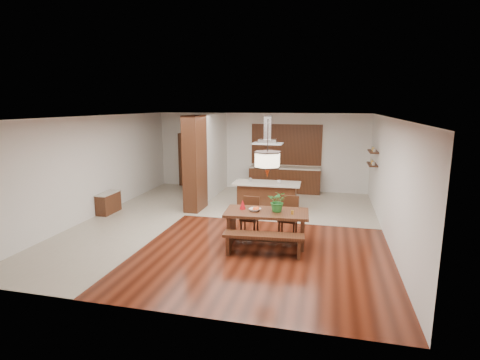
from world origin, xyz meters
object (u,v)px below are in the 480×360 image
(dining_bench, at_px, (263,245))
(dining_chair_left, at_px, (250,216))
(pendant_lantern, at_px, (268,149))
(microwave, at_px, (264,163))
(fruit_bowl, at_px, (255,210))
(hallway_console, at_px, (108,203))
(foliage_plant, at_px, (278,201))
(range_hood, at_px, (268,130))
(kitchen_island, at_px, (267,195))
(dining_table, at_px, (267,220))
(dining_chair_right, at_px, (288,217))
(island_cup, at_px, (279,182))

(dining_bench, height_order, dining_chair_left, dining_chair_left)
(pendant_lantern, xyz_separation_m, microwave, (-1.00, 5.37, -1.16))
(pendant_lantern, distance_m, fruit_bowl, 1.45)
(dining_chair_left, bearing_deg, hallway_console, 172.49)
(fruit_bowl, bearing_deg, hallway_console, 163.09)
(foliage_plant, bearing_deg, hallway_console, 165.48)
(pendant_lantern, bearing_deg, hallway_console, 164.36)
(hallway_console, xyz_separation_m, pendant_lantern, (5.03, -1.41, 1.93))
(dining_bench, relative_size, pendant_lantern, 1.32)
(dining_bench, distance_m, foliage_plant, 1.10)
(hallway_console, distance_m, range_hood, 5.27)
(dining_bench, bearing_deg, range_hood, 98.32)
(hallway_console, relative_size, pendant_lantern, 0.67)
(fruit_bowl, relative_size, kitchen_island, 0.12)
(dining_table, xyz_separation_m, fruit_bowl, (-0.27, -0.04, 0.24))
(kitchen_island, bearing_deg, dining_chair_left, -92.32)
(dining_chair_right, xyz_separation_m, range_hood, (-0.92, 2.38, 1.96))
(dining_chair_right, height_order, fruit_bowl, dining_chair_right)
(dining_bench, bearing_deg, microwave, 99.81)
(dining_chair_left, xyz_separation_m, pendant_lantern, (0.52, -0.55, 1.77))
(dining_table, distance_m, foliage_plant, 0.52)
(dining_bench, height_order, island_cup, island_cup)
(pendant_lantern, height_order, island_cup, pendant_lantern)
(pendant_lantern, height_order, range_hood, same)
(dining_bench, xyz_separation_m, kitchen_island, (-0.54, 3.68, 0.19))
(foliage_plant, height_order, range_hood, range_hood)
(dining_table, bearing_deg, microwave, 100.50)
(island_cup, bearing_deg, kitchen_island, 170.40)
(dining_chair_right, bearing_deg, fruit_bowl, -132.37)
(dining_bench, relative_size, island_cup, 14.05)
(dining_chair_right, xyz_separation_m, foliage_plant, (-0.18, -0.58, 0.54))
(hallway_console, bearing_deg, dining_chair_left, -10.83)
(hallway_console, xyz_separation_m, fruit_bowl, (4.76, -1.45, 0.51))
(dining_chair_right, relative_size, kitchen_island, 0.48)
(kitchen_island, bearing_deg, island_cup, -11.19)
(hallway_console, relative_size, dining_bench, 0.51)
(foliage_plant, xyz_separation_m, range_hood, (-0.74, 2.96, 1.42))
(range_hood, bearing_deg, pendant_lantern, -80.77)
(dining_table, bearing_deg, pendant_lantern, 0.00)
(foliage_plant, bearing_deg, microwave, 103.16)
(microwave, bearing_deg, kitchen_island, -66.36)
(dining_chair_right, height_order, foliage_plant, foliage_plant)
(fruit_bowl, bearing_deg, island_cup, 86.97)
(dining_table, bearing_deg, dining_chair_left, 133.57)
(dining_chair_right, relative_size, fruit_bowl, 3.87)
(dining_bench, distance_m, dining_chair_left, 1.38)
(dining_bench, height_order, range_hood, range_hood)
(dining_chair_left, distance_m, microwave, 4.89)
(dining_table, bearing_deg, fruit_bowl, -171.92)
(fruit_bowl, bearing_deg, dining_chair_left, 112.90)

